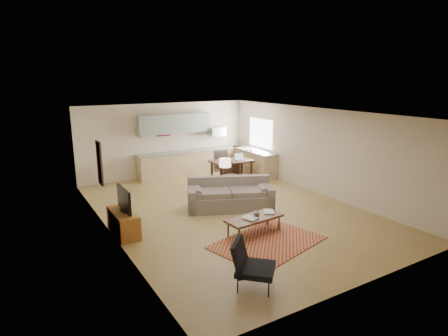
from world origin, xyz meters
TOP-DOWN VIEW (x-y plane):
  - room at (0.00, 0.00)m, footprint 9.00×9.00m
  - kitchen_counter_back at (0.90, 4.18)m, footprint 4.26×0.64m
  - kitchen_counter_right at (2.93, 3.00)m, footprint 0.64×2.26m
  - kitchen_range at (2.00, 4.18)m, footprint 0.62×0.62m
  - kitchen_microwave at (2.00, 4.20)m, footprint 0.62×0.40m
  - upper_cabinets at (0.30, 4.33)m, footprint 2.80×0.34m
  - window_right at (3.23, 3.00)m, footprint 0.02×1.40m
  - wall_art_left at (-3.21, 0.90)m, footprint 0.06×0.42m
  - triptych at (-0.10, 4.47)m, footprint 1.70×0.04m
  - rug at (-0.37, -2.24)m, footprint 2.72×2.20m
  - sofa at (0.08, 0.10)m, footprint 2.69×1.99m
  - coffee_table at (-0.35, -1.67)m, footprint 1.46×0.69m
  - book_a at (-0.62, -1.76)m, footprint 0.44×0.47m
  - book_b at (0.03, -1.53)m, footprint 0.53×0.54m
  - vase at (-0.24, -1.61)m, footprint 0.18×0.18m
  - armchair at (-1.67, -3.57)m, footprint 1.06×1.06m
  - tv_credenza at (-3.00, -0.10)m, footprint 0.47×1.22m
  - tv at (-2.95, -0.10)m, footprint 0.09×0.94m
  - console_table at (0.39, 0.88)m, footprint 0.67×0.50m
  - table_lamp at (0.39, 0.88)m, footprint 0.37×0.37m
  - dining_table at (1.68, 2.57)m, footprint 1.47×0.85m
  - dining_chair_near at (1.24, 1.93)m, footprint 0.45×0.46m
  - dining_chair_far at (2.11, 3.21)m, footprint 0.41×0.42m
  - laptop at (1.97, 2.48)m, footprint 0.34×0.27m
  - soap_bottle at (2.83, 3.05)m, footprint 0.11×0.11m

SIDE VIEW (x-z plane):
  - rug at x=-0.37m, z-range 0.00..0.02m
  - coffee_table at x=-0.35m, z-range 0.00..0.43m
  - tv_credenza at x=-3.00m, z-range 0.00..0.56m
  - console_table at x=0.39m, z-range 0.00..0.71m
  - dining_table at x=1.68m, z-range 0.00..0.74m
  - dining_chair_near at x=1.24m, z-range 0.00..0.83m
  - dining_chair_far at x=2.11m, z-range 0.00..0.84m
  - armchair at x=-1.67m, z-range 0.00..0.85m
  - sofa at x=0.08m, z-range 0.00..0.86m
  - book_b at x=0.03m, z-range 0.42..0.45m
  - book_a at x=-0.62m, z-range 0.42..0.45m
  - kitchen_range at x=2.00m, z-range 0.00..0.90m
  - kitchen_counter_back at x=0.90m, z-range 0.00..0.92m
  - kitchen_counter_right at x=2.93m, z-range 0.00..0.92m
  - vase at x=-0.24m, z-range 0.42..0.58m
  - tv at x=-2.95m, z-range 0.56..1.13m
  - laptop at x=1.97m, z-range 0.74..0.98m
  - table_lamp at x=0.39m, z-range 0.71..1.29m
  - soap_bottle at x=2.83m, z-range 0.92..1.11m
  - room at x=0.00m, z-range -3.15..5.85m
  - kitchen_microwave at x=2.00m, z-range 1.38..1.73m
  - window_right at x=3.23m, z-range 1.02..2.08m
  - wall_art_left at x=-3.21m, z-range 1.00..2.10m
  - triptych at x=-0.10m, z-range 1.50..2.00m
  - upper_cabinets at x=0.30m, z-range 1.60..2.30m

